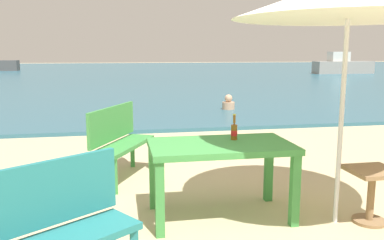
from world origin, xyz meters
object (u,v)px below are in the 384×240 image
(beer_bottle_amber, at_px, (234,131))
(swimmer_person, at_px, (228,104))
(bench_green_left, at_px, (119,138))
(boat_cargo_ship, at_px, (342,66))
(bench_teal_center, at_px, (43,229))
(picnic_table_green, at_px, (221,154))
(side_table_wood, at_px, (372,188))

(beer_bottle_amber, relative_size, swimmer_person, 0.65)
(bench_green_left, distance_m, boat_cargo_ship, 27.06)
(swimmer_person, bearing_deg, beer_bottle_amber, -105.04)
(bench_teal_center, distance_m, swimmer_person, 8.80)
(beer_bottle_amber, distance_m, swimmer_person, 7.00)
(bench_green_left, bearing_deg, boat_cargo_ship, 53.62)
(swimmer_person, xyz_separation_m, boat_cargo_ship, (13.08, 16.36, 0.41))
(picnic_table_green, bearing_deg, bench_green_left, 124.56)
(bench_green_left, bearing_deg, side_table_wood, -37.50)
(picnic_table_green, relative_size, bench_teal_center, 1.18)
(side_table_wood, xyz_separation_m, swimmer_person, (0.58, 7.27, -0.11))
(picnic_table_green, distance_m, boat_cargo_ship, 27.68)
(beer_bottle_amber, distance_m, boat_cargo_ship, 27.48)
(bench_teal_center, xyz_separation_m, swimmer_person, (3.45, 8.09, -0.30))
(picnic_table_green, height_order, beer_bottle_amber, beer_bottle_amber)
(bench_green_left, bearing_deg, bench_teal_center, -100.18)
(side_table_wood, relative_size, swimmer_person, 1.32)
(beer_bottle_amber, bearing_deg, picnic_table_green, -143.09)
(swimmer_person, bearing_deg, picnic_table_green, -106.11)
(picnic_table_green, xyz_separation_m, side_table_wood, (1.40, -0.40, -0.30))
(bench_teal_center, bearing_deg, swimmer_person, 66.92)
(beer_bottle_amber, height_order, bench_green_left, beer_bottle_amber)
(swimmer_person, relative_size, boat_cargo_ship, 0.10)
(picnic_table_green, height_order, swimmer_person, picnic_table_green)
(beer_bottle_amber, distance_m, bench_green_left, 1.77)
(beer_bottle_amber, distance_m, bench_teal_center, 2.15)
(beer_bottle_amber, relative_size, boat_cargo_ship, 0.06)
(side_table_wood, distance_m, boat_cargo_ship, 27.29)
(side_table_wood, height_order, swimmer_person, side_table_wood)
(picnic_table_green, height_order, side_table_wood, picnic_table_green)
(boat_cargo_ship, bearing_deg, swimmer_person, -128.66)
(picnic_table_green, distance_m, bench_green_left, 1.74)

